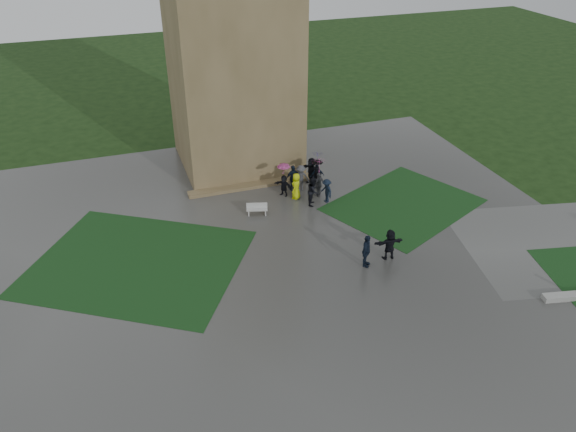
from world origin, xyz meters
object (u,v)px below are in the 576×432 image
object	(u,v)px
bench	(257,209)
pedestrian_near	(390,244)
pedestrian_mid	(366,251)
tower	(231,39)

from	to	relation	value
bench	pedestrian_near	xyz separation A→B (m)	(5.56, -6.96, 0.51)
pedestrian_mid	pedestrian_near	size ratio (longest dim) A/B	1.05
bench	tower	bearing A→B (deg)	100.10
tower	bench	size ratio (longest dim) A/B	13.14
tower	pedestrian_mid	xyz separation A→B (m)	(3.21, -15.29, -8.03)
pedestrian_mid	bench	bearing A→B (deg)	70.14
pedestrian_mid	tower	bearing A→B (deg)	52.74
tower	bench	distance (m)	11.83
tower	pedestrian_mid	bearing A→B (deg)	-78.15
tower	bench	xyz separation A→B (m)	(-0.82, -8.09, -8.59)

